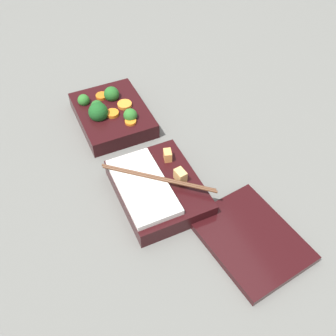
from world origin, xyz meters
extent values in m
plane|color=slate|center=(0.00, 0.00, 0.00)|extent=(3.00, 3.00, 0.00)
cube|color=black|center=(-0.12, -0.01, 0.02)|extent=(0.20, 0.15, 0.04)
sphere|color=#2D7028|center=(-0.07, 0.02, 0.04)|extent=(0.03, 0.03, 0.03)
sphere|color=#236023|center=(-0.16, 0.01, 0.05)|extent=(0.04, 0.04, 0.04)
sphere|color=#236023|center=(-0.13, -0.04, 0.04)|extent=(0.03, 0.03, 0.03)
sphere|color=#19511E|center=(-0.11, -0.04, 0.05)|extent=(0.04, 0.04, 0.04)
sphere|color=#2D7028|center=(-0.17, -0.06, 0.04)|extent=(0.03, 0.03, 0.03)
cylinder|color=orange|center=(-0.17, -0.01, 0.04)|extent=(0.04, 0.04, 0.01)
cylinder|color=orange|center=(-0.12, 0.02, 0.04)|extent=(0.05, 0.05, 0.01)
cylinder|color=orange|center=(-0.06, 0.01, 0.04)|extent=(0.03, 0.03, 0.01)
cylinder|color=orange|center=(-0.10, -0.01, 0.04)|extent=(0.04, 0.04, 0.01)
cube|color=black|center=(0.13, 0.00, 0.02)|extent=(0.20, 0.15, 0.04)
cube|color=white|center=(0.13, -0.03, 0.04)|extent=(0.17, 0.09, 0.01)
cube|color=#F4A356|center=(0.08, 0.04, 0.05)|extent=(0.02, 0.02, 0.02)
cube|color=#EAB266|center=(0.14, 0.04, 0.05)|extent=(0.03, 0.02, 0.02)
cylinder|color=#56331E|center=(0.13, 0.00, 0.05)|extent=(0.15, 0.17, 0.01)
cylinder|color=#56331E|center=(0.13, 0.00, 0.05)|extent=(0.15, 0.17, 0.01)
cube|color=black|center=(0.29, 0.11, 0.01)|extent=(0.21, 0.17, 0.01)
camera|label=1|loc=(0.57, -0.18, 0.61)|focal=42.00mm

